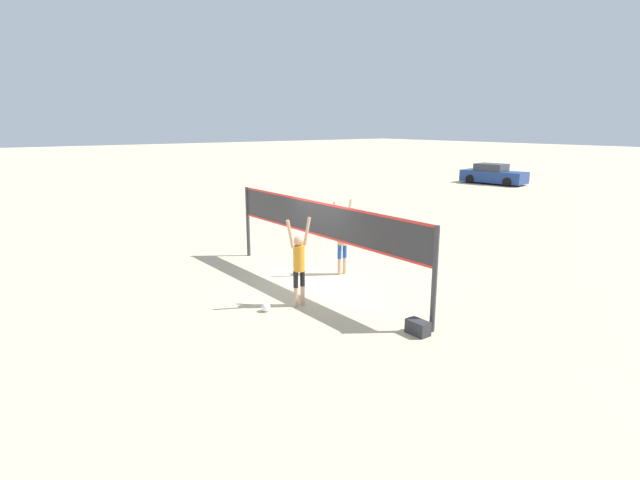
% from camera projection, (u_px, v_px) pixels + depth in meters
% --- Properties ---
extents(ground_plane, '(200.00, 200.00, 0.00)m').
position_uv_depth(ground_plane, '(320.00, 285.00, 13.93)').
color(ground_plane, beige).
extents(volleyball_net, '(8.13, 0.12, 2.34)m').
position_uv_depth(volleyball_net, '(320.00, 226.00, 13.55)').
color(volleyball_net, '#38383D').
rests_on(volleyball_net, ground_plane).
extents(player_spiker, '(0.28, 0.71, 2.20)m').
position_uv_depth(player_spiker, '(299.00, 260.00, 12.09)').
color(player_spiker, tan).
rests_on(player_spiker, ground_plane).
extents(player_blocker, '(0.28, 0.72, 2.24)m').
position_uv_depth(player_blocker, '(342.00, 236.00, 14.65)').
color(player_blocker, tan).
rests_on(player_blocker, ground_plane).
extents(volleyball, '(0.22, 0.22, 0.22)m').
position_uv_depth(volleyball, '(266.00, 307.00, 11.93)').
color(volleyball, white).
rests_on(volleyball, ground_plane).
extents(gear_bag, '(0.50, 0.29, 0.31)m').
position_uv_depth(gear_bag, '(418.00, 327.00, 10.63)').
color(gear_bag, '#2D2D33').
rests_on(gear_bag, ground_plane).
extents(parked_car_near, '(4.86, 2.46, 1.49)m').
position_uv_depth(parked_car_near, '(493.00, 175.00, 37.16)').
color(parked_car_near, navy).
rests_on(parked_car_near, ground_plane).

